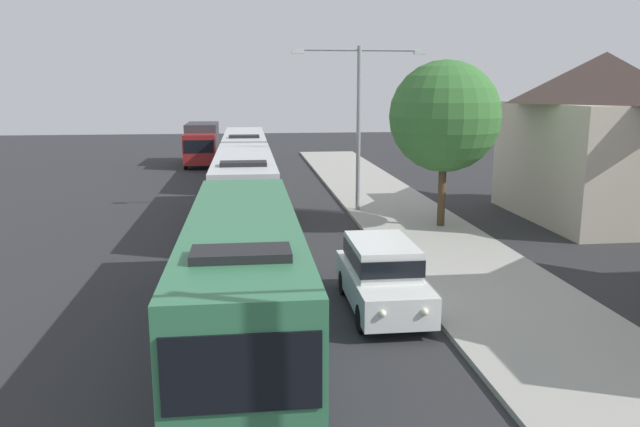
{
  "coord_description": "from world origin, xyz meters",
  "views": [
    {
      "loc": [
        -1.15,
        -0.52,
        6.01
      ],
      "look_at": [
        1.38,
        20.84,
        1.55
      ],
      "focal_mm": 34.65,
      "sensor_mm": 36.0,
      "label": 1
    }
  ],
  "objects_px": {
    "bus_second_in_line": "(245,186)",
    "box_truck_oncoming": "(202,143)",
    "bus_lead": "(244,274)",
    "streetlamp_mid": "(359,110)",
    "roadside_tree": "(445,117)",
    "bus_middle": "(245,155)",
    "white_suv": "(382,273)"
  },
  "relations": [
    {
      "from": "bus_lead",
      "to": "streetlamp_mid",
      "type": "xyz_separation_m",
      "value": [
        5.4,
        14.91,
        3.22
      ]
    },
    {
      "from": "white_suv",
      "to": "streetlamp_mid",
      "type": "distance_m",
      "value": 13.8
    },
    {
      "from": "bus_lead",
      "to": "streetlamp_mid",
      "type": "height_order",
      "value": "streetlamp_mid"
    },
    {
      "from": "bus_lead",
      "to": "white_suv",
      "type": "xyz_separation_m",
      "value": [
        3.7,
        1.77,
        -0.66
      ]
    },
    {
      "from": "white_suv",
      "to": "bus_middle",
      "type": "bearing_deg",
      "value": 98.77
    },
    {
      "from": "streetlamp_mid",
      "to": "roadside_tree",
      "type": "relative_size",
      "value": 1.11
    },
    {
      "from": "bus_second_in_line",
      "to": "box_truck_oncoming",
      "type": "height_order",
      "value": "bus_second_in_line"
    },
    {
      "from": "bus_middle",
      "to": "streetlamp_mid",
      "type": "xyz_separation_m",
      "value": [
        5.4,
        -10.84,
        3.22
      ]
    },
    {
      "from": "bus_lead",
      "to": "streetlamp_mid",
      "type": "distance_m",
      "value": 16.18
    },
    {
      "from": "bus_middle",
      "to": "bus_second_in_line",
      "type": "bearing_deg",
      "value": -90.0
    },
    {
      "from": "bus_lead",
      "to": "box_truck_oncoming",
      "type": "distance_m",
      "value": 34.72
    },
    {
      "from": "bus_second_in_line",
      "to": "roadside_tree",
      "type": "height_order",
      "value": "roadside_tree"
    },
    {
      "from": "bus_middle",
      "to": "streetlamp_mid",
      "type": "height_order",
      "value": "streetlamp_mid"
    },
    {
      "from": "bus_second_in_line",
      "to": "bus_middle",
      "type": "bearing_deg",
      "value": 90.0
    },
    {
      "from": "bus_second_in_line",
      "to": "box_truck_oncoming",
      "type": "bearing_deg",
      "value": 98.67
    },
    {
      "from": "bus_lead",
      "to": "roadside_tree",
      "type": "relative_size",
      "value": 1.67
    },
    {
      "from": "white_suv",
      "to": "bus_lead",
      "type": "bearing_deg",
      "value": -154.39
    },
    {
      "from": "bus_second_in_line",
      "to": "bus_middle",
      "type": "xyz_separation_m",
      "value": [
        -0.0,
        12.82,
        -0.0
      ]
    },
    {
      "from": "bus_lead",
      "to": "white_suv",
      "type": "height_order",
      "value": "bus_lead"
    },
    {
      "from": "bus_middle",
      "to": "roadside_tree",
      "type": "xyz_separation_m",
      "value": [
        8.3,
        -14.75,
        3.07
      ]
    },
    {
      "from": "bus_lead",
      "to": "roadside_tree",
      "type": "xyz_separation_m",
      "value": [
        8.3,
        11.0,
        3.07
      ]
    },
    {
      "from": "white_suv",
      "to": "box_truck_oncoming",
      "type": "height_order",
      "value": "box_truck_oncoming"
    },
    {
      "from": "bus_second_in_line",
      "to": "roadside_tree",
      "type": "relative_size",
      "value": 1.72
    },
    {
      "from": "bus_second_in_line",
      "to": "bus_lead",
      "type": "bearing_deg",
      "value": -90.0
    },
    {
      "from": "bus_lead",
      "to": "box_truck_oncoming",
      "type": "height_order",
      "value": "bus_lead"
    },
    {
      "from": "bus_middle",
      "to": "box_truck_oncoming",
      "type": "bearing_deg",
      "value": 110.53
    },
    {
      "from": "bus_middle",
      "to": "white_suv",
      "type": "bearing_deg",
      "value": -81.23
    },
    {
      "from": "bus_second_in_line",
      "to": "streetlamp_mid",
      "type": "relative_size",
      "value": 1.55
    },
    {
      "from": "box_truck_oncoming",
      "to": "streetlamp_mid",
      "type": "height_order",
      "value": "streetlamp_mid"
    },
    {
      "from": "bus_middle",
      "to": "streetlamp_mid",
      "type": "bearing_deg",
      "value": -63.53
    },
    {
      "from": "bus_second_in_line",
      "to": "bus_middle",
      "type": "height_order",
      "value": "same"
    },
    {
      "from": "bus_middle",
      "to": "streetlamp_mid",
      "type": "relative_size",
      "value": 1.53
    }
  ]
}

